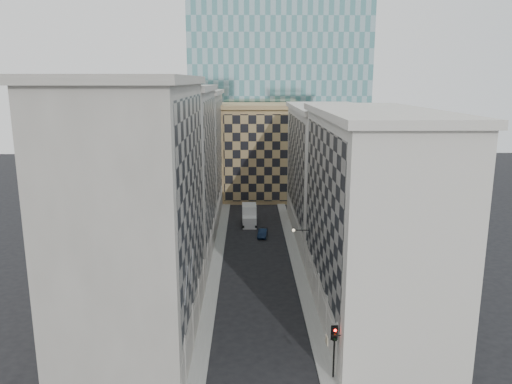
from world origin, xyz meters
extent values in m
cube|color=gray|center=(-5.25, 30.00, 0.07)|extent=(1.50, 100.00, 0.15)
cube|color=gray|center=(5.25, 30.00, 0.07)|extent=(1.50, 100.00, 0.15)
cube|color=gray|center=(-11.00, 11.00, 11.50)|extent=(10.00, 22.00, 23.00)
cube|color=gray|center=(-6.12, 11.00, 13.00)|extent=(0.25, 19.36, 18.00)
cube|color=gray|center=(-6.20, 11.00, 1.60)|extent=(0.45, 21.12, 3.20)
cube|color=gray|center=(-11.00, 11.00, 23.35)|extent=(10.80, 22.80, 0.70)
cylinder|color=gray|center=(-6.35, 2.75, 2.20)|extent=(0.90, 0.90, 4.40)
cylinder|color=gray|center=(-6.35, 8.25, 2.20)|extent=(0.90, 0.90, 4.40)
cylinder|color=gray|center=(-6.35, 13.75, 2.20)|extent=(0.90, 0.90, 4.40)
cylinder|color=gray|center=(-6.35, 19.25, 2.20)|extent=(0.90, 0.90, 4.40)
cube|color=gray|center=(-11.00, 33.00, 11.00)|extent=(10.00, 22.00, 22.00)
cube|color=gray|center=(-6.12, 33.00, 12.50)|extent=(0.25, 19.36, 17.00)
cube|color=gray|center=(-6.20, 33.00, 1.60)|extent=(0.45, 21.12, 3.20)
cube|color=gray|center=(-11.00, 33.00, 22.35)|extent=(10.80, 22.80, 0.70)
cylinder|color=gray|center=(-6.35, 24.75, 2.20)|extent=(0.90, 0.90, 4.40)
cylinder|color=gray|center=(-6.35, 30.25, 2.20)|extent=(0.90, 0.90, 4.40)
cylinder|color=gray|center=(-6.35, 35.75, 2.20)|extent=(0.90, 0.90, 4.40)
cylinder|color=gray|center=(-6.35, 41.25, 2.20)|extent=(0.90, 0.90, 4.40)
cube|color=gray|center=(-11.00, 55.00, 10.50)|extent=(10.00, 22.00, 21.00)
cube|color=gray|center=(-6.12, 55.00, 12.00)|extent=(0.25, 19.36, 16.00)
cube|color=gray|center=(-6.20, 55.00, 1.60)|extent=(0.45, 21.12, 3.20)
cube|color=gray|center=(-11.00, 55.00, 21.35)|extent=(10.80, 22.80, 0.70)
cylinder|color=gray|center=(-6.35, 46.75, 2.20)|extent=(0.90, 0.90, 4.40)
cylinder|color=gray|center=(-6.35, 52.25, 2.20)|extent=(0.90, 0.90, 4.40)
cylinder|color=gray|center=(-6.35, 57.75, 2.20)|extent=(0.90, 0.90, 4.40)
cylinder|color=gray|center=(-6.35, 63.25, 2.20)|extent=(0.90, 0.90, 4.40)
cube|color=beige|center=(11.00, 15.00, 10.00)|extent=(10.00, 26.00, 20.00)
cube|color=gray|center=(6.12, 15.00, 11.50)|extent=(0.25, 22.88, 15.00)
cube|color=beige|center=(6.20, 15.00, 1.60)|extent=(0.45, 24.96, 3.20)
cube|color=beige|center=(11.00, 15.00, 20.35)|extent=(10.80, 26.80, 0.70)
cylinder|color=beige|center=(6.35, 4.60, 2.20)|extent=(0.90, 0.90, 4.40)
cylinder|color=beige|center=(6.35, 9.80, 2.20)|extent=(0.90, 0.90, 4.40)
cylinder|color=beige|center=(6.35, 15.00, 2.20)|extent=(0.90, 0.90, 4.40)
cylinder|color=beige|center=(6.35, 20.20, 2.20)|extent=(0.90, 0.90, 4.40)
cylinder|color=beige|center=(6.35, 25.40, 2.20)|extent=(0.90, 0.90, 4.40)
cube|color=beige|center=(11.00, 42.00, 9.50)|extent=(10.00, 28.00, 19.00)
cube|color=gray|center=(6.12, 42.00, 11.00)|extent=(0.25, 24.64, 14.00)
cube|color=beige|center=(6.20, 42.00, 1.60)|extent=(0.45, 26.88, 3.20)
cube|color=beige|center=(11.00, 42.00, 19.35)|extent=(10.80, 28.80, 0.70)
cube|color=#A07C54|center=(2.00, 68.00, 9.00)|extent=(16.00, 14.00, 18.00)
cube|color=tan|center=(2.00, 60.90, 9.00)|extent=(15.20, 0.25, 16.50)
cube|color=#A07C54|center=(2.00, 68.00, 18.40)|extent=(16.80, 14.80, 0.80)
cube|color=#292420|center=(0.00, 82.00, 14.00)|extent=(6.00, 6.00, 28.00)
cube|color=#292420|center=(0.00, 82.00, 28.70)|extent=(7.00, 7.00, 1.40)
cone|color=#292420|center=(0.00, 82.00, 39.40)|extent=(7.20, 7.20, 20.00)
cylinder|color=gray|center=(-5.90, 4.00, 8.00)|extent=(0.10, 2.33, 2.33)
cylinder|color=gray|center=(-5.90, 8.00, 8.00)|extent=(0.10, 2.33, 2.33)
cylinder|color=black|center=(5.10, 24.00, 6.20)|extent=(1.80, 0.08, 0.08)
sphere|color=#FFE5B2|center=(4.20, 24.00, 6.20)|extent=(0.36, 0.36, 0.36)
cylinder|color=black|center=(5.63, 3.76, 1.76)|extent=(0.14, 0.14, 3.22)
cube|color=black|center=(5.63, 3.76, 3.93)|extent=(0.35, 0.29, 1.11)
cube|color=black|center=(5.63, 3.94, 3.93)|extent=(0.55, 0.05, 1.26)
sphere|color=#FF0C07|center=(5.63, 3.59, 4.30)|extent=(0.20, 0.20, 0.20)
sphere|color=#331E05|center=(5.63, 3.59, 3.93)|extent=(0.20, 0.20, 0.20)
sphere|color=black|center=(5.63, 3.59, 3.55)|extent=(0.20, 0.20, 0.20)
cube|color=silver|center=(-0.87, 45.91, 0.91)|extent=(2.26, 2.46, 1.82)
cube|color=silver|center=(-0.90, 48.54, 1.57)|extent=(2.37, 3.67, 3.14)
cylinder|color=black|center=(-1.87, 45.09, 0.46)|extent=(0.31, 0.92, 0.91)
cylinder|color=black|center=(0.16, 45.11, 0.46)|extent=(0.31, 0.92, 0.91)
cylinder|color=black|center=(-1.92, 49.75, 0.46)|extent=(0.31, 0.92, 0.91)
cylinder|color=black|center=(0.10, 49.77, 0.46)|extent=(0.31, 0.92, 0.91)
imported|color=#0D1A32|center=(1.11, 40.87, 0.62)|extent=(1.73, 3.87, 1.24)
cylinder|color=black|center=(5.60, 3.00, 4.18)|extent=(0.77, 0.10, 0.06)
cube|color=#BEAE8B|center=(4.90, 3.00, 3.80)|extent=(0.09, 0.67, 0.67)
camera|label=1|loc=(-1.15, -31.77, 23.31)|focal=35.00mm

